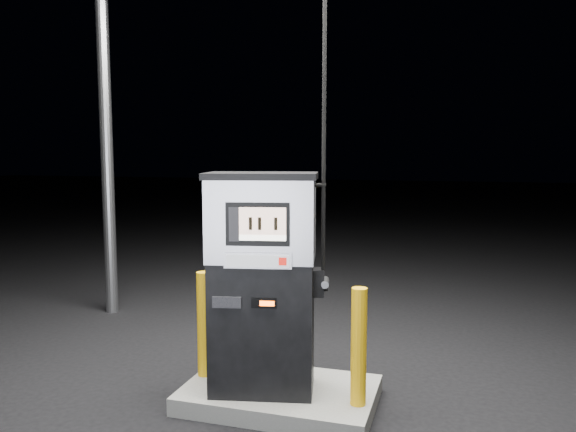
# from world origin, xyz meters

# --- Properties ---
(ground) EXTENTS (80.00, 80.00, 0.00)m
(ground) POSITION_xyz_m (0.00, 0.00, 0.00)
(ground) COLOR black
(ground) RESTS_ON ground
(pump_island) EXTENTS (1.60, 1.00, 0.15)m
(pump_island) POSITION_xyz_m (0.00, 0.00, 0.07)
(pump_island) COLOR #5E5E5A
(pump_island) RESTS_ON ground
(fuel_dispenser) EXTENTS (1.04, 0.71, 3.76)m
(fuel_dispenser) POSITION_xyz_m (-0.12, -0.10, 1.08)
(fuel_dispenser) COLOR black
(fuel_dispenser) RESTS_ON pump_island
(bollard_left) EXTENTS (0.15, 0.15, 0.93)m
(bollard_left) POSITION_xyz_m (-0.72, 0.04, 0.62)
(bollard_left) COLOR #EDAB0D
(bollard_left) RESTS_ON pump_island
(bollard_right) EXTENTS (0.16, 0.16, 0.93)m
(bollard_right) POSITION_xyz_m (0.69, -0.15, 0.62)
(bollard_right) COLOR #EDAB0D
(bollard_right) RESTS_ON pump_island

